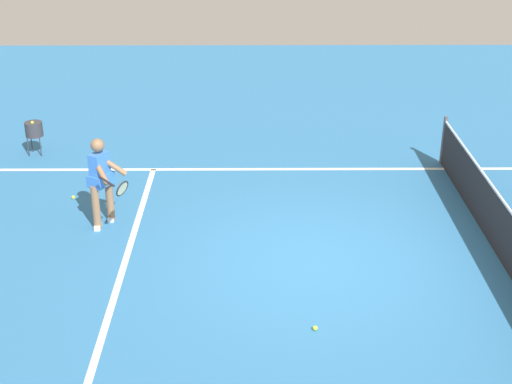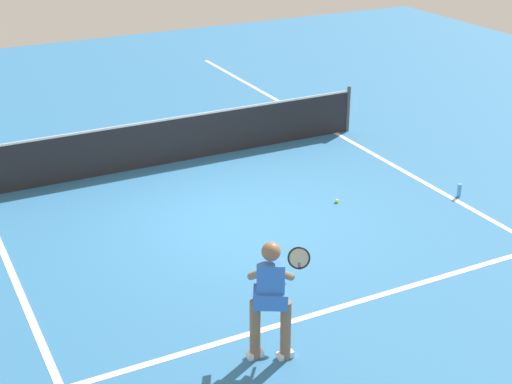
% 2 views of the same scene
% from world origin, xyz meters
% --- Properties ---
extents(ground_plane, '(28.16, 28.16, 0.00)m').
position_xyz_m(ground_plane, '(0.00, 0.00, 0.00)').
color(ground_plane, teal).
extents(service_line_marking, '(7.35, 0.10, 0.01)m').
position_xyz_m(service_line_marking, '(0.00, -2.95, 0.00)').
color(service_line_marking, white).
rests_on(service_line_marking, ground).
extents(sideline_left_marking, '(0.10, 19.66, 0.01)m').
position_xyz_m(sideline_left_marking, '(-3.68, 0.00, 0.00)').
color(sideline_left_marking, white).
rests_on(sideline_left_marking, ground).
extents(court_net, '(8.03, 0.08, 1.00)m').
position_xyz_m(court_net, '(0.00, 2.87, 0.47)').
color(court_net, '#4C4C51').
rests_on(court_net, ground).
extents(tennis_player, '(1.05, 0.81, 1.55)m').
position_xyz_m(tennis_player, '(-1.28, -3.46, 0.85)').
color(tennis_player, '#8C6647').
rests_on(tennis_player, ground).
extents(tennis_ball_near, '(0.07, 0.07, 0.07)m').
position_xyz_m(tennis_ball_near, '(1.78, -0.15, 0.03)').
color(tennis_ball_near, '#D1E533').
rests_on(tennis_ball_near, ground).
extents(tennis_ball_far, '(0.07, 0.07, 0.07)m').
position_xyz_m(tennis_ball_far, '(-2.31, -4.24, 0.03)').
color(tennis_ball_far, '#D1E533').
rests_on(tennis_ball_far, ground).
extents(ball_hopper, '(0.36, 0.36, 0.74)m').
position_xyz_m(ball_hopper, '(-4.53, -5.49, 0.55)').
color(ball_hopper, '#333338').
rests_on(ball_hopper, ground).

